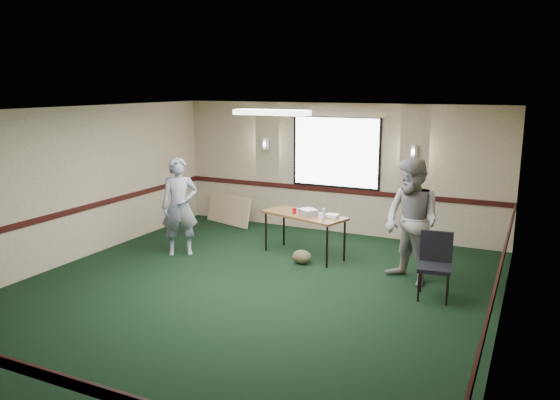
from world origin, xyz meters
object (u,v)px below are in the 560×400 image
at_px(folding_table, 304,217).
at_px(person_left, 180,207).
at_px(person_right, 412,222).
at_px(projector, 308,212).
at_px(conference_chair, 435,260).

distance_m(folding_table, person_left, 2.26).
bearing_deg(person_right, folding_table, -162.41).
bearing_deg(folding_table, person_right, 1.98).
bearing_deg(person_right, person_left, -142.77).
distance_m(person_left, person_right, 4.13).
bearing_deg(projector, person_left, -122.26).
bearing_deg(conference_chair, person_right, 131.37).
height_order(conference_chair, person_left, person_left).
height_order(person_left, person_right, person_right).
relative_size(folding_table, person_left, 0.94).
relative_size(projector, conference_chair, 0.31).
bearing_deg(folding_table, conference_chair, -3.95).
xyz_separation_m(projector, person_right, (1.96, -0.54, 0.15)).
relative_size(conference_chair, person_right, 0.48).
xyz_separation_m(person_left, person_right, (4.12, 0.32, 0.09)).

